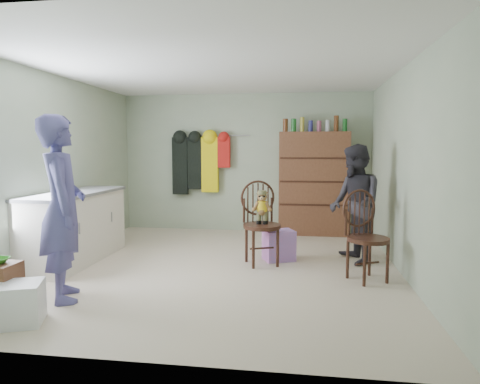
% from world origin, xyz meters
% --- Properties ---
extents(ground_plane, '(5.00, 5.00, 0.00)m').
position_xyz_m(ground_plane, '(0.00, 0.00, 0.00)').
color(ground_plane, beige).
rests_on(ground_plane, ground).
extents(room_walls, '(5.00, 5.00, 5.00)m').
position_xyz_m(room_walls, '(0.00, 0.53, 1.58)').
color(room_walls, '#A9B699').
rests_on(room_walls, ground).
extents(counter, '(0.64, 1.86, 0.94)m').
position_xyz_m(counter, '(-1.95, 0.00, 0.47)').
color(counter, silver).
rests_on(counter, ground).
extents(plastic_tub, '(0.48, 0.47, 0.36)m').
position_xyz_m(plastic_tub, '(-1.36, -2.00, 0.18)').
color(plastic_tub, white).
rests_on(plastic_tub, ground).
extents(chair_front, '(0.63, 0.63, 1.09)m').
position_xyz_m(chair_front, '(0.52, 0.25, 0.63)').
color(chair_front, '#3C2015').
rests_on(chair_front, ground).
extents(chair_far, '(0.63, 0.63, 1.04)m').
position_xyz_m(chair_far, '(1.77, -0.27, 0.56)').
color(chair_far, '#3C2015').
rests_on(chair_far, ground).
extents(striped_bag, '(0.48, 0.43, 0.41)m').
position_xyz_m(striped_bag, '(0.75, 0.45, 0.21)').
color(striped_bag, pink).
rests_on(striped_bag, ground).
extents(person_left, '(0.72, 0.80, 1.84)m').
position_xyz_m(person_left, '(-1.31, -1.36, 0.92)').
color(person_left, '#4C4987').
rests_on(person_left, ground).
extents(person_right, '(0.76, 0.88, 1.57)m').
position_xyz_m(person_right, '(1.74, 0.47, 0.79)').
color(person_right, '#2D2B33').
rests_on(person_right, ground).
extents(dresser, '(1.20, 0.39, 2.07)m').
position_xyz_m(dresser, '(1.25, 2.30, 0.91)').
color(dresser, brown).
rests_on(dresser, ground).
extents(coat_rack, '(1.42, 0.12, 1.09)m').
position_xyz_m(coat_rack, '(-0.83, 2.38, 1.25)').
color(coat_rack, '#99999E').
rests_on(coat_rack, ground).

